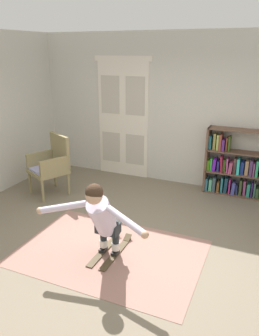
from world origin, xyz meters
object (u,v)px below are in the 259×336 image
(wicker_chair, at_px, (51,164))
(person_skier, at_px, (102,216))
(skis_pair, at_px, (111,250))
(bookshelf, at_px, (250,171))

(wicker_chair, xyz_separation_m, person_skier, (1.86, -1.54, 0.07))
(wicker_chair, distance_m, skis_pair, 2.35)
(bookshelf, distance_m, person_skier, 3.22)
(wicker_chair, height_order, skis_pair, wicker_chair)
(bookshelf, xyz_separation_m, wicker_chair, (-3.38, -1.29, 0.09))
(bookshelf, height_order, wicker_chair, bookshelf)
(person_skier, bearing_deg, skis_pair, 89.57)
(skis_pair, bearing_deg, wicker_chair, 144.90)
(bookshelf, bearing_deg, skis_pair, -120.17)
(skis_pair, bearing_deg, bookshelf, 59.83)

